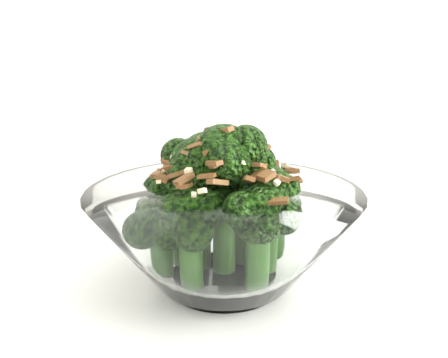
{
  "coord_description": "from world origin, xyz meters",
  "views": [
    {
      "loc": [
        -0.2,
        -0.13,
        0.96
      ],
      "look_at": [
        -0.2,
        0.27,
        0.85
      ],
      "focal_mm": 40.0,
      "sensor_mm": 36.0,
      "label": 1
    }
  ],
  "objects": [
    {
      "name": "broccoli_dish",
      "position": [
        -0.2,
        0.28,
        0.81
      ],
      "size": [
        0.24,
        0.24,
        0.15
      ],
      "color": "white",
      "rests_on": "table"
    }
  ]
}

